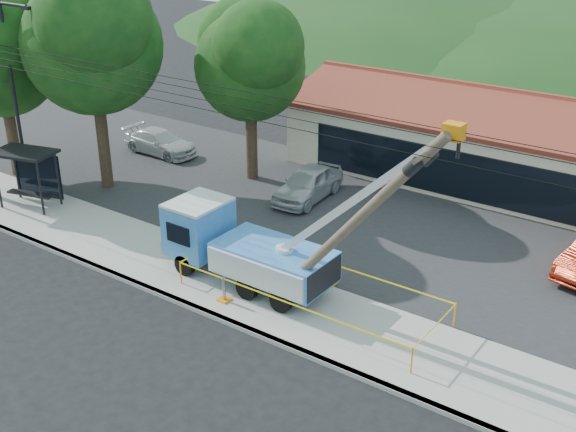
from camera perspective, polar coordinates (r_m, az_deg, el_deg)
The scene contains 15 objects.
ground at distance 23.49m, azimuth -9.07°, elevation -10.24°, with size 120.00×120.00×0.00m, color black.
curb at distance 24.71m, azimuth -5.68°, elevation -7.92°, with size 60.00×0.25×0.15m, color #AEAAA2.
sidewalk at distance 25.94m, azimuth -2.93°, elevation -6.12°, with size 60.00×4.00×0.15m, color #AEAAA2.
parking_lot at distance 31.88m, azimuth 6.00°, elevation -0.19°, with size 60.00×12.00×0.10m, color #28282B.
strip_mall at distance 36.66m, azimuth 17.90°, elevation 5.14°, with size 22.50×8.53×4.67m.
streetlight at distance 34.29m, azimuth -20.70°, elevation 9.46°, with size 2.13×0.22×9.00m.
tree_west_near at distance 34.19m, azimuth -15.31°, elevation 13.94°, with size 7.56×6.72×10.80m.
tree_lot at distance 34.49m, azimuth -3.04°, elevation 12.60°, with size 6.30×5.60×8.94m.
hill_west at distance 75.48m, azimuth 12.69°, elevation 13.70°, with size 78.40×56.00×28.00m, color #173A15.
utility_truck at distance 25.98m, azimuth -3.46°, elevation -2.38°, with size 11.03×3.54×7.38m.
leaning_pole at distance 21.94m, azimuth 5.47°, elevation -0.32°, with size 6.17×1.78×7.34m.
bus_shelter at distance 34.19m, azimuth -19.82°, elevation 3.83°, with size 3.04×2.31×2.61m.
caution_tape at distance 24.83m, azimuth 1.79°, elevation -5.61°, with size 9.31×3.14×0.91m.
car_silver at distance 33.68m, azimuth 1.57°, elevation 1.24°, with size 1.78×4.43×1.51m, color #B2B6B9.
car_white at distance 40.18m, azimuth -9.98°, elevation 4.77°, with size 1.81×4.44×1.29m, color silver.
Camera 1 is at (14.05, -13.41, 13.22)m, focal length 45.00 mm.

